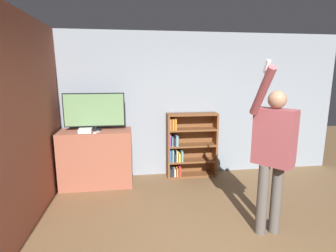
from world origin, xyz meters
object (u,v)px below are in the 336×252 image
game_console (85,131)px  bookshelf (188,146)px  person (273,150)px  television (94,111)px

game_console → bookshelf: 1.89m
bookshelf → game_console: bearing=-169.4°
game_console → person: size_ratio=0.10×
television → game_console: bearing=-126.8°
television → bookshelf: size_ratio=0.84×
television → game_console: (-0.14, -0.18, -0.30)m
game_console → bookshelf: bookshelf is taller
television → bookshelf: (1.67, 0.15, -0.73)m
person → television: bearing=-167.4°
television → game_console: 0.38m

